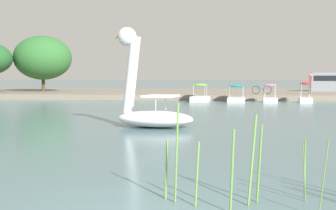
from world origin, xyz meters
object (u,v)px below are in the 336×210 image
pedal_boat_pink (270,97)px  pedal_boat_red (305,96)px  pedal_boat_teal (236,97)px  parked_van (335,81)px  pedal_boat_lime (200,96)px  person_on_path (310,83)px  swan_boat (149,104)px  bicycle_parked (262,90)px  tree_broadleaf_left (43,58)px

pedal_boat_pink → pedal_boat_red: bearing=-3.2°
pedal_boat_teal → pedal_boat_red: (5.14, -0.40, 0.06)m
pedal_boat_pink → parked_van: bearing=55.0°
pedal_boat_teal → pedal_boat_pink: pedal_boat_pink is taller
pedal_boat_teal → pedal_boat_lime: bearing=177.3°
pedal_boat_teal → pedal_boat_pink: 2.53m
pedal_boat_red → person_on_path: bearing=71.6°
swan_boat → bicycle_parked: (7.17, 20.81, -0.06)m
swan_boat → pedal_boat_pink: bearing=66.1°
tree_broadleaf_left → person_on_path: size_ratio=3.38×
pedal_boat_lime → person_on_path: bearing=22.0°
pedal_boat_red → tree_broadleaf_left: (-24.47, 9.84, 3.48)m
parked_van → tree_broadleaf_left: bearing=-175.1°
tree_broadleaf_left → pedal_boat_pink: bearing=-23.9°
swan_boat → tree_broadleaf_left: size_ratio=0.64×
pedal_boat_red → tree_broadleaf_left: tree_broadleaf_left is taller
swan_boat → person_on_path: (11.19, 20.33, 0.54)m
swan_boat → pedal_boat_red: (9.76, 16.02, -0.40)m
pedal_boat_lime → swan_boat: bearing=-96.3°
swan_boat → tree_broadleaf_left: 29.91m
swan_boat → pedal_boat_pink: swan_boat is taller
swan_boat → bicycle_parked: swan_boat is taller
swan_boat → parked_van: 32.57m
swan_boat → pedal_boat_red: 18.76m
swan_boat → bicycle_parked: 22.01m
pedal_boat_teal → pedal_boat_red: 5.15m
tree_broadleaf_left → parked_van: tree_broadleaf_left is taller
swan_boat → tree_broadleaf_left: (-14.71, 25.86, 3.08)m
person_on_path → swan_boat: bearing=-118.8°
parked_van → pedal_boat_lime: bearing=-139.5°
swan_boat → pedal_boat_red: swan_boat is taller
pedal_boat_red → person_on_path: (1.43, 4.31, 0.94)m
tree_broadleaf_left → swan_boat: bearing=-60.4°
pedal_boat_pink → person_on_path: person_on_path is taller
pedal_boat_teal → parked_van: bearing=47.2°
pedal_boat_teal → person_on_path: person_on_path is taller
tree_broadleaf_left → parked_van: (30.50, 2.62, -2.44)m
pedal_boat_pink → pedal_boat_red: 2.62m
pedal_boat_red → tree_broadleaf_left: 26.61m
person_on_path → parked_van: bearing=60.6°
person_on_path → bicycle_parked: bearing=173.2°
swan_boat → tree_broadleaf_left: tree_broadleaf_left is taller
pedal_boat_pink → tree_broadleaf_left: (-21.86, 9.70, 3.54)m
swan_boat → bicycle_parked: size_ratio=2.29×
pedal_boat_teal → pedal_boat_pink: bearing=-5.8°
swan_boat → pedal_boat_teal: (4.63, 16.42, -0.46)m
pedal_boat_teal → person_on_path: bearing=30.8°
pedal_boat_teal → pedal_boat_pink: size_ratio=1.18×
pedal_boat_lime → pedal_boat_teal: 2.82m
pedal_boat_pink → bicycle_parked: pedal_boat_pink is taller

